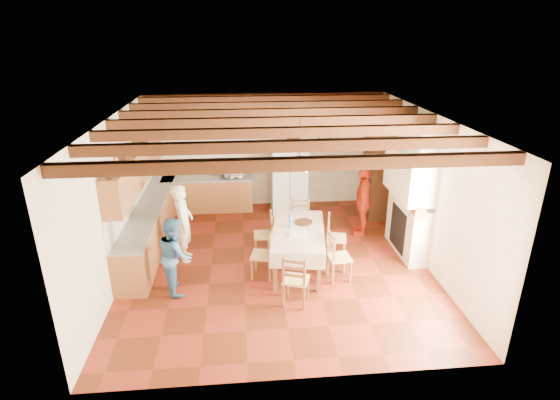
% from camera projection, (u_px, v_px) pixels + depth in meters
% --- Properties ---
extents(floor, '(6.00, 6.50, 0.02)m').
position_uv_depth(floor, '(277.00, 262.00, 9.01)').
color(floor, '#541E0D').
rests_on(floor, ground).
extents(ceiling, '(6.00, 6.50, 0.02)m').
position_uv_depth(ceiling, '(276.00, 116.00, 7.91)').
color(ceiling, silver).
rests_on(ceiling, ground).
extents(wall_back, '(6.00, 0.02, 3.00)m').
position_uv_depth(wall_back, '(266.00, 150.00, 11.48)').
color(wall_back, beige).
rests_on(wall_back, ground).
extents(wall_front, '(6.00, 0.02, 3.00)m').
position_uv_depth(wall_front, '(298.00, 285.00, 5.44)').
color(wall_front, beige).
rests_on(wall_front, ground).
extents(wall_left, '(0.02, 6.50, 3.00)m').
position_uv_depth(wall_left, '(117.00, 199.00, 8.20)').
color(wall_left, beige).
rests_on(wall_left, ground).
extents(wall_right, '(0.02, 6.50, 3.00)m').
position_uv_depth(wall_right, '(426.00, 189.00, 8.72)').
color(wall_right, beige).
rests_on(wall_right, ground).
extents(ceiling_beams, '(6.00, 6.30, 0.16)m').
position_uv_depth(ceiling_beams, '(276.00, 121.00, 7.94)').
color(ceiling_beams, '#3B1A11').
rests_on(ceiling_beams, ground).
extents(lower_cabinets_left, '(0.60, 4.30, 0.86)m').
position_uv_depth(lower_cabinets_left, '(150.00, 227.00, 9.59)').
color(lower_cabinets_left, brown).
rests_on(lower_cabinets_left, ground).
extents(lower_cabinets_back, '(2.30, 0.60, 0.86)m').
position_uv_depth(lower_cabinets_back, '(208.00, 194.00, 11.45)').
color(lower_cabinets_back, brown).
rests_on(lower_cabinets_back, ground).
extents(countertop_left, '(0.62, 4.30, 0.04)m').
position_uv_depth(countertop_left, '(148.00, 208.00, 9.43)').
color(countertop_left, slate).
rests_on(countertop_left, lower_cabinets_left).
extents(countertop_back, '(2.34, 0.62, 0.04)m').
position_uv_depth(countertop_back, '(207.00, 178.00, 11.29)').
color(countertop_back, slate).
rests_on(countertop_back, lower_cabinets_back).
extents(backsplash_left, '(0.03, 4.30, 0.60)m').
position_uv_depth(backsplash_left, '(133.00, 194.00, 9.28)').
color(backsplash_left, silver).
rests_on(backsplash_left, ground).
extents(backsplash_back, '(2.30, 0.03, 0.60)m').
position_uv_depth(backsplash_back, '(207.00, 163.00, 11.43)').
color(backsplash_back, silver).
rests_on(backsplash_back, ground).
extents(upper_cabinets, '(0.35, 4.20, 0.70)m').
position_uv_depth(upper_cabinets, '(137.00, 165.00, 9.06)').
color(upper_cabinets, brown).
rests_on(upper_cabinets, ground).
extents(fireplace, '(0.56, 1.60, 2.80)m').
position_uv_depth(fireplace, '(408.00, 191.00, 8.91)').
color(fireplace, beige).
rests_on(fireplace, ground).
extents(wall_picture, '(0.34, 0.03, 0.42)m').
position_uv_depth(wall_picture, '(325.00, 136.00, 11.46)').
color(wall_picture, '#321A14').
rests_on(wall_picture, ground).
extents(refrigerator, '(0.90, 0.75, 1.79)m').
position_uv_depth(refrigerator, '(289.00, 179.00, 11.22)').
color(refrigerator, silver).
rests_on(refrigerator, floor).
extents(hutch, '(0.61, 1.29, 2.28)m').
position_uv_depth(hutch, '(376.00, 170.00, 11.05)').
color(hutch, '#332310').
rests_on(hutch, floor).
extents(dining_table, '(1.25, 2.04, 0.84)m').
position_uv_depth(dining_table, '(298.00, 233.00, 8.53)').
color(dining_table, silver).
rests_on(dining_table, floor).
extents(chandelier, '(0.47, 0.47, 0.03)m').
position_uv_depth(chandelier, '(299.00, 160.00, 7.98)').
color(chandelier, black).
rests_on(chandelier, ground).
extents(chair_left_near, '(0.49, 0.50, 0.96)m').
position_uv_depth(chair_left_near, '(262.00, 254.00, 8.32)').
color(chair_left_near, brown).
rests_on(chair_left_near, floor).
extents(chair_left_far, '(0.40, 0.42, 0.96)m').
position_uv_depth(chair_left_far, '(263.00, 234.00, 9.13)').
color(chair_left_far, brown).
rests_on(chair_left_far, floor).
extents(chair_right_near, '(0.43, 0.45, 0.96)m').
position_uv_depth(chair_right_near, '(339.00, 256.00, 8.23)').
color(chair_right_near, brown).
rests_on(chair_right_near, floor).
extents(chair_right_far, '(0.48, 0.50, 0.96)m').
position_uv_depth(chair_right_far, '(336.00, 237.00, 9.00)').
color(chair_right_far, brown).
rests_on(chair_right_far, floor).
extents(chair_end_near, '(0.53, 0.52, 0.96)m').
position_uv_depth(chair_end_near, '(296.00, 279.00, 7.50)').
color(chair_end_near, brown).
rests_on(chair_end_near, floor).
extents(chair_end_far, '(0.43, 0.41, 0.96)m').
position_uv_depth(chair_end_far, '(301.00, 221.00, 9.73)').
color(chair_end_far, brown).
rests_on(chair_end_far, floor).
extents(person_man, '(0.42, 0.61, 1.64)m').
position_uv_depth(person_man, '(183.00, 223.00, 8.83)').
color(person_man, white).
rests_on(person_man, floor).
extents(person_woman_blue, '(0.72, 0.82, 1.43)m').
position_uv_depth(person_woman_blue, '(175.00, 255.00, 7.79)').
color(person_woman_blue, teal).
rests_on(person_woman_blue, floor).
extents(person_woman_red, '(0.64, 1.02, 1.61)m').
position_uv_depth(person_woman_red, '(363.00, 201.00, 9.97)').
color(person_woman_red, red).
rests_on(person_woman_red, floor).
extents(microwave, '(0.60, 0.50, 0.29)m').
position_uv_depth(microwave, '(232.00, 171.00, 11.28)').
color(microwave, silver).
rests_on(microwave, countertop_back).
extents(fridge_vase, '(0.38, 0.38, 0.32)m').
position_uv_depth(fridge_vase, '(293.00, 138.00, 10.85)').
color(fridge_vase, '#332310').
rests_on(fridge_vase, refrigerator).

